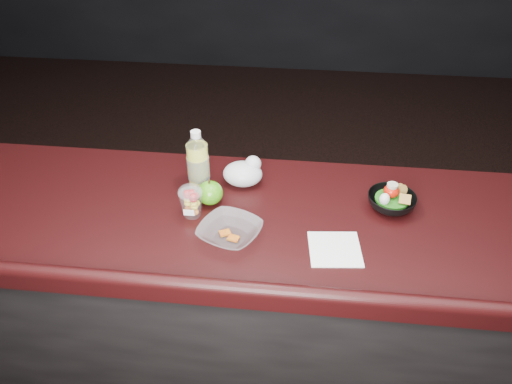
# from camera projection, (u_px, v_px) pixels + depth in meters

# --- Properties ---
(counter) EXTENTS (4.06, 0.71, 1.02)m
(counter) POSITION_uv_depth(u_px,v_px,m) (270.00, 314.00, 2.00)
(counter) COLOR black
(counter) RESTS_ON ground
(lemonade_bottle) EXTENTS (0.08, 0.08, 0.24)m
(lemonade_bottle) POSITION_uv_depth(u_px,v_px,m) (198.00, 166.00, 1.76)
(lemonade_bottle) COLOR #E8EC3D
(lemonade_bottle) RESTS_ON counter
(fruit_cup) EXTENTS (0.08, 0.08, 0.12)m
(fruit_cup) POSITION_uv_depth(u_px,v_px,m) (191.00, 200.00, 1.66)
(fruit_cup) COLOR white
(fruit_cup) RESTS_ON counter
(green_apple) EXTENTS (0.09, 0.09, 0.09)m
(green_apple) POSITION_uv_depth(u_px,v_px,m) (210.00, 193.00, 1.73)
(green_apple) COLOR #26750D
(green_apple) RESTS_ON counter
(plastic_bag) EXTENTS (0.15, 0.12, 0.11)m
(plastic_bag) POSITION_uv_depth(u_px,v_px,m) (244.00, 173.00, 1.82)
(plastic_bag) COLOR silver
(plastic_bag) RESTS_ON counter
(snack_bowl) EXTENTS (0.21, 0.21, 0.09)m
(snack_bowl) POSITION_uv_depth(u_px,v_px,m) (391.00, 200.00, 1.71)
(snack_bowl) COLOR black
(snack_bowl) RESTS_ON counter
(takeout_bowl) EXTENTS (0.25, 0.25, 0.05)m
(takeout_bowl) POSITION_uv_depth(u_px,v_px,m) (230.00, 232.00, 1.59)
(takeout_bowl) COLOR silver
(takeout_bowl) RESTS_ON counter
(paper_napkin) EXTENTS (0.18, 0.18, 0.00)m
(paper_napkin) POSITION_uv_depth(u_px,v_px,m) (335.00, 249.00, 1.56)
(paper_napkin) COLOR white
(paper_napkin) RESTS_ON counter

